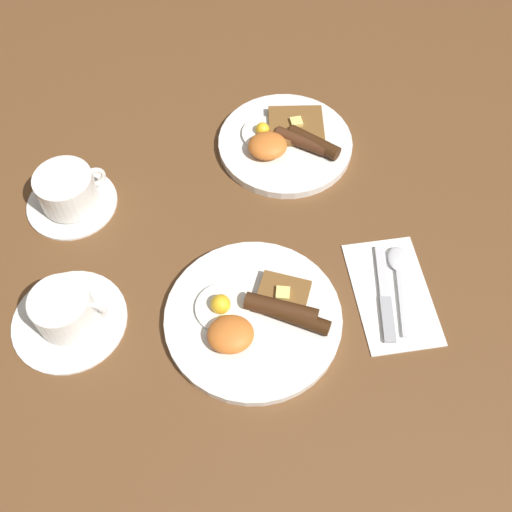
% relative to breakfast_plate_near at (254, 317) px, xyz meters
% --- Properties ---
extents(ground_plane, '(3.00, 3.00, 0.00)m').
position_rel_breakfast_plate_near_xyz_m(ground_plane, '(-0.00, 0.00, -0.01)').
color(ground_plane, brown).
extents(breakfast_plate_near, '(0.26, 0.26, 0.04)m').
position_rel_breakfast_plate_near_xyz_m(breakfast_plate_near, '(0.00, 0.00, 0.00)').
color(breakfast_plate_near, silver).
rests_on(breakfast_plate_near, ground_plane).
extents(breakfast_plate_far, '(0.24, 0.24, 0.05)m').
position_rel_breakfast_plate_near_xyz_m(breakfast_plate_far, '(0.09, 0.33, 0.00)').
color(breakfast_plate_far, silver).
rests_on(breakfast_plate_far, ground_plane).
extents(teacup_near, '(0.17, 0.17, 0.07)m').
position_rel_breakfast_plate_near_xyz_m(teacup_near, '(-0.27, 0.03, 0.01)').
color(teacup_near, silver).
rests_on(teacup_near, ground_plane).
extents(teacup_far, '(0.15, 0.15, 0.07)m').
position_rel_breakfast_plate_near_xyz_m(teacup_far, '(-0.27, 0.25, 0.02)').
color(teacup_far, silver).
rests_on(teacup_far, ground_plane).
extents(napkin, '(0.12, 0.19, 0.01)m').
position_rel_breakfast_plate_near_xyz_m(napkin, '(0.21, 0.02, -0.01)').
color(napkin, white).
rests_on(napkin, ground_plane).
extents(knife, '(0.04, 0.16, 0.01)m').
position_rel_breakfast_plate_near_xyz_m(knife, '(0.20, 0.01, -0.01)').
color(knife, silver).
rests_on(knife, napkin).
extents(spoon, '(0.04, 0.16, 0.01)m').
position_rel_breakfast_plate_near_xyz_m(spoon, '(0.23, 0.06, -0.00)').
color(spoon, silver).
rests_on(spoon, napkin).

